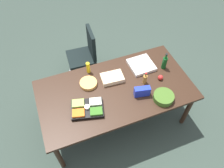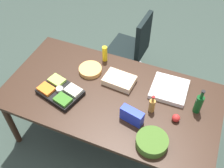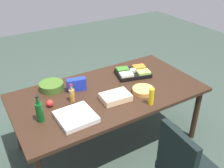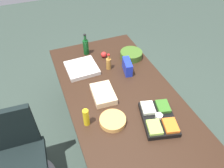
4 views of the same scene
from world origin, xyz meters
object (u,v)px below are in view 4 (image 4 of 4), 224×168
at_px(office_chair, 23,162).
at_px(chip_bowl, 113,121).
at_px(conference_table, 120,97).
at_px(apple_red, 104,55).
at_px(veggie_tray, 158,118).
at_px(chip_bag_blue, 127,67).
at_px(wine_bottle, 86,47).
at_px(dressing_bottle, 109,63).
at_px(mustard_bottle, 86,117).
at_px(sheet_cake, 103,94).
at_px(pizza_box, 82,68).
at_px(salad_bowl, 131,55).

height_order(office_chair, chip_bowl, office_chair).
distance_m(conference_table, apple_red, 0.70).
distance_m(veggie_tray, chip_bag_blue, 0.78).
bearing_deg(wine_bottle, apple_red, -130.10).
height_order(office_chair, dressing_bottle, dressing_bottle).
relative_size(mustard_bottle, chip_bag_blue, 0.86).
distance_m(dressing_bottle, apple_red, 0.25).
distance_m(mustard_bottle, apple_red, 1.08).
xyz_separation_m(sheet_cake, pizza_box, (0.52, 0.09, -0.01)).
bearing_deg(chip_bowl, wine_bottle, -4.64).
height_order(salad_bowl, chip_bag_blue, chip_bag_blue).
distance_m(sheet_cake, veggie_tray, 0.62).
relative_size(conference_table, chip_bowl, 8.79).
height_order(wine_bottle, mustard_bottle, wine_bottle).
relative_size(chip_bag_blue, apple_red, 2.89).
xyz_separation_m(pizza_box, salad_bowl, (0.01, -0.67, 0.02)).
bearing_deg(chip_bowl, chip_bag_blue, -34.67).
xyz_separation_m(conference_table, wine_bottle, (0.85, 0.13, 0.18)).
distance_m(chip_bag_blue, apple_red, 0.41).
xyz_separation_m(salad_bowl, apple_red, (0.14, 0.33, -0.00)).
height_order(office_chair, veggie_tray, office_chair).
bearing_deg(conference_table, chip_bag_blue, -35.77).
height_order(dressing_bottle, chip_bag_blue, dressing_bottle).
distance_m(salad_bowl, mustard_bottle, 1.18).
bearing_deg(dressing_bottle, mustard_bottle, 144.96).
bearing_deg(sheet_cake, office_chair, 101.29).
relative_size(conference_table, office_chair, 2.23).
xyz_separation_m(conference_table, chip_bowl, (-0.34, 0.22, 0.09)).
height_order(office_chair, sheet_cake, office_chair).
height_order(veggie_tray, chip_bag_blue, chip_bag_blue).
height_order(dressing_bottle, mustard_bottle, dressing_bottle).
xyz_separation_m(sheet_cake, apple_red, (0.67, -0.25, 0.00)).
height_order(conference_table, sheet_cake, sheet_cake).
xyz_separation_m(salad_bowl, chip_bowl, (-0.89, 0.61, -0.02)).
xyz_separation_m(sheet_cake, veggie_tray, (-0.50, -0.38, 0.00)).
xyz_separation_m(conference_table, veggie_tray, (-0.48, -0.19, 0.11)).
xyz_separation_m(dressing_bottle, sheet_cake, (-0.42, 0.22, -0.04)).
height_order(dressing_bottle, apple_red, dressing_bottle).
bearing_deg(conference_table, apple_red, -5.15).
xyz_separation_m(conference_table, apple_red, (0.69, -0.06, 0.11)).
distance_m(office_chair, veggie_tray, 1.44).
height_order(chip_bowl, chip_bag_blue, chip_bag_blue).
xyz_separation_m(office_chair, chip_bowl, (-0.17, -0.92, 0.43)).
xyz_separation_m(dressing_bottle, chip_bag_blue, (-0.14, -0.18, -0.00)).
xyz_separation_m(veggie_tray, chip_bowl, (0.14, 0.41, -0.01)).
distance_m(sheet_cake, chip_bowl, 0.36).
distance_m(wine_bottle, mustard_bottle, 1.15).
bearing_deg(dressing_bottle, office_chair, 117.38).
height_order(conference_table, wine_bottle, wine_bottle).
distance_m(salad_bowl, apple_red, 0.36).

